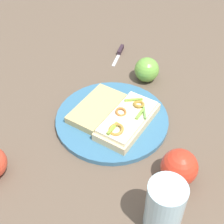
# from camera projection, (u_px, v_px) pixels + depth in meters

# --- Properties ---
(ground_plane) EXTENTS (2.00, 2.00, 0.00)m
(ground_plane) POSITION_uv_depth(u_px,v_px,m) (112.00, 121.00, 0.87)
(ground_plane) COLOR brown
(ground_plane) RESTS_ON ground
(plate) EXTENTS (0.30, 0.30, 0.01)m
(plate) POSITION_uv_depth(u_px,v_px,m) (112.00, 119.00, 0.86)
(plate) COLOR teal
(plate) RESTS_ON ground_plane
(sandwich) EXTENTS (0.21, 0.16, 0.05)m
(sandwich) POSITION_uv_depth(u_px,v_px,m) (128.00, 120.00, 0.83)
(sandwich) COLOR beige
(sandwich) RESTS_ON plate
(bread_slice_side) EXTENTS (0.19, 0.15, 0.02)m
(bread_slice_side) POSITION_uv_depth(u_px,v_px,m) (97.00, 108.00, 0.87)
(bread_slice_side) COLOR tan
(bread_slice_side) RESTS_ON plate
(apple_1) EXTENTS (0.10, 0.10, 0.07)m
(apple_1) POSITION_uv_depth(u_px,v_px,m) (147.00, 70.00, 0.97)
(apple_1) COLOR #6FAE41
(apple_1) RESTS_ON ground_plane
(apple_2) EXTENTS (0.12, 0.12, 0.08)m
(apple_2) POSITION_uv_depth(u_px,v_px,m) (179.00, 167.00, 0.71)
(apple_2) COLOR red
(apple_2) RESTS_ON ground_plane
(drinking_glass) EXTENTS (0.07, 0.07, 0.13)m
(drinking_glass) POSITION_uv_depth(u_px,v_px,m) (164.00, 208.00, 0.61)
(drinking_glass) COLOR silver
(drinking_glass) RESTS_ON ground_plane
(knife) EXTENTS (0.11, 0.02, 0.01)m
(knife) POSITION_uv_depth(u_px,v_px,m) (119.00, 52.00, 1.09)
(knife) COLOR silver
(knife) RESTS_ON ground_plane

